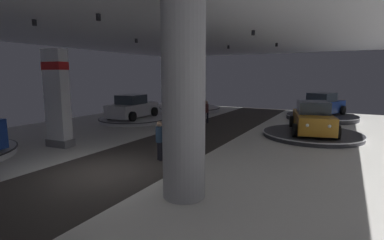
{
  "coord_description": "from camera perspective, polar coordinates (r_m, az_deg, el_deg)",
  "views": [
    {
      "loc": [
        7.38,
        -7.04,
        3.39
      ],
      "look_at": [
        1.34,
        4.1,
        1.4
      ],
      "focal_mm": 26.74,
      "sensor_mm": 36.0,
      "label": 1
    }
  ],
  "objects": [
    {
      "name": "display_platform_far_right",
      "position": [
        17.21,
        22.75,
        -2.64
      ],
      "size": [
        5.3,
        5.3,
        0.26
      ],
      "color": "#333338",
      "rests_on": "ground"
    },
    {
      "name": "display_car_far_left",
      "position": [
        21.56,
        -11.8,
        2.45
      ],
      "size": [
        2.49,
        4.34,
        1.71
      ],
      "color": "silver",
      "rests_on": "display_platform_far_left"
    },
    {
      "name": "display_platform_deep_left",
      "position": [
        27.44,
        -0.49,
        2.26
      ],
      "size": [
        5.83,
        5.83,
        0.37
      ],
      "color": "silver",
      "rests_on": "ground"
    },
    {
      "name": "column_right",
      "position": [
        7.73,
        -1.68,
        4.16
      ],
      "size": [
        1.18,
        1.18,
        5.5
      ],
      "color": "#ADADB2",
      "rests_on": "ground"
    },
    {
      "name": "display_car_far_right",
      "position": [
        17.1,
        22.92,
        0.27
      ],
      "size": [
        2.95,
        4.49,
        1.71
      ],
      "color": "#B77519",
      "rests_on": "display_platform_far_right"
    },
    {
      "name": "display_car_deep_left",
      "position": [
        27.32,
        -0.51,
        4.19
      ],
      "size": [
        3.06,
        4.52,
        1.71
      ],
      "color": "red",
      "rests_on": "display_platform_deep_left"
    },
    {
      "name": "display_platform_deep_right",
      "position": [
        24.29,
        24.4,
        0.57
      ],
      "size": [
        5.27,
        5.27,
        0.35
      ],
      "color": "#333338",
      "rests_on": "ground"
    },
    {
      "name": "stanchion_a",
      "position": [
        11.3,
        1.48,
        -6.58
      ],
      "size": [
        0.28,
        0.28,
        1.01
      ],
      "color": "#333338",
      "rests_on": "ground"
    },
    {
      "name": "ceiling_with_spotlights",
      "position": [
        10.43,
        -18.68,
        20.43
      ],
      "size": [
        24.0,
        44.0,
        0.39
      ],
      "color": "silver"
    },
    {
      "name": "visitor_walking_near",
      "position": [
        20.44,
        2.88,
        1.94
      ],
      "size": [
        0.32,
        0.32,
        1.59
      ],
      "color": "black",
      "rests_on": "ground"
    },
    {
      "name": "display_car_deep_right",
      "position": [
        24.16,
        24.51,
        2.72
      ],
      "size": [
        3.31,
        4.56,
        1.71
      ],
      "color": "navy",
      "rests_on": "display_platform_deep_right"
    },
    {
      "name": "visitor_walking_far",
      "position": [
        11.49,
        -6.47,
        -3.62
      ],
      "size": [
        0.32,
        0.32,
        1.59
      ],
      "color": "black",
      "rests_on": "ground"
    },
    {
      "name": "ground",
      "position": [
        10.76,
        -17.18,
        -10.0
      ],
      "size": [
        24.0,
        44.0,
        0.06
      ],
      "color": "silver"
    },
    {
      "name": "brand_sign_pylon",
      "position": [
        14.89,
        -25.29,
        4.1
      ],
      "size": [
        1.32,
        0.75,
        4.58
      ],
      "color": "slate",
      "rests_on": "ground"
    },
    {
      "name": "display_platform_far_left",
      "position": [
        21.7,
        -11.68,
        0.15
      ],
      "size": [
        4.99,
        4.99,
        0.26
      ],
      "color": "silver",
      "rests_on": "ground"
    }
  ]
}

